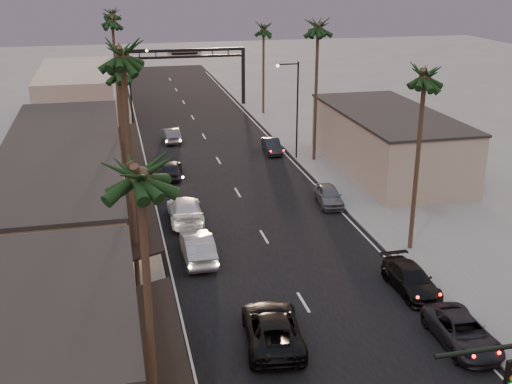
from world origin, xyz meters
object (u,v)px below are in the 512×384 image
arch (185,63)px  palm_ld (112,16)px  palm_far (112,10)px  streetlight_left (133,84)px  curbside_near (462,332)px  streetlight_right (294,102)px  palm_ra (426,69)px  oncoming_pickup (272,328)px  palm_lb (122,48)px  palm_lc (118,66)px  curbside_black (411,279)px  palm_rc (264,25)px  palm_la (139,163)px  oncoming_silver (198,247)px  palm_rb (318,23)px

arch → palm_ld: bearing=-119.8°
palm_far → streetlight_left: bearing=-86.1°
arch → curbside_near: arch is taller
streetlight_right → palm_ra: size_ratio=0.68×
oncoming_pickup → palm_ld: bearing=-74.3°
palm_lb → streetlight_right: bearing=56.0°
palm_lc → curbside_black: size_ratio=2.52×
palm_rc → curbside_near: palm_rc is taller
palm_la → palm_rc: bearing=72.6°
streetlight_left → streetlight_right: bearing=-43.2°
oncoming_pickup → curbside_near: 9.05m
arch → palm_lc: size_ratio=1.25×
curbside_near → curbside_black: 5.50m
streetlight_left → palm_lb: palm_lb is taller
streetlight_left → curbside_black: size_ratio=1.86×
palm_ld → palm_far: bearing=89.3°
palm_ra → curbside_near: bearing=-102.8°
palm_lc → palm_ld: palm_ld is taller
streetlight_left → palm_rc: size_ratio=0.74×
palm_lb → curbside_near: 21.29m
streetlight_right → palm_rc: 19.75m
streetlight_right → palm_lc: palm_lc is taller
arch → palm_ra: 47.17m
oncoming_silver → arch: bearing=-96.2°
oncoming_silver → palm_la: bearing=77.0°
palm_ld → oncoming_pickup: (6.02, -39.35, -11.63)m
palm_rc → curbside_near: (-2.40, -50.55, -9.78)m
streetlight_left → palm_la: palm_la is taller
palm_lb → palm_ld: (0.00, 33.00, -0.97)m
palm_ld → curbside_near: palm_ld is taller
palm_la → palm_rb: (17.20, 35.00, 0.97)m
palm_lb → palm_rb: (17.20, 22.00, -0.97)m
palm_la → palm_rb: bearing=63.8°
streetlight_left → arch: bearing=60.0°
palm_la → palm_ra: bearing=41.1°
palm_rc → curbside_black: 46.16m
palm_la → palm_rc: (17.20, 55.00, -0.97)m
palm_lb → palm_rb: palm_lb is taller
palm_lc → palm_rc: 32.86m
palm_rc → oncoming_pickup: size_ratio=2.14×
palm_lc → palm_rc: same height
arch → oncoming_silver: arch is taller
streetlight_right → palm_rc: palm_rc is taller
palm_rb → palm_ld: bearing=147.4°
streetlight_left → oncoming_pickup: (4.34, -42.35, -4.54)m
streetlight_right → palm_rc: (1.68, 19.00, 5.14)m
palm_lc → curbside_black: 24.60m
arch → streetlight_left: size_ratio=1.69×
streetlight_right → oncoming_pickup: 31.18m
palm_ld → palm_far: size_ratio=1.08×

